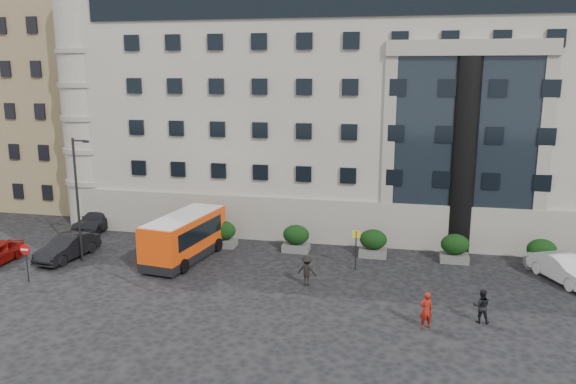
% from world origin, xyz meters
% --- Properties ---
extents(ground, '(120.00, 120.00, 0.00)m').
position_xyz_m(ground, '(0.00, 0.00, 0.00)').
color(ground, black).
rests_on(ground, ground).
extents(civic_building, '(44.00, 24.00, 18.00)m').
position_xyz_m(civic_building, '(6.00, 22.00, 9.00)').
color(civic_building, '#9F998C').
rests_on(civic_building, ground).
extents(entrance_column, '(1.80, 1.80, 13.00)m').
position_xyz_m(entrance_column, '(12.00, 10.30, 6.50)').
color(entrance_column, black).
rests_on(entrance_column, ground).
extents(apartment_near, '(14.00, 14.00, 20.00)m').
position_xyz_m(apartment_near, '(-24.00, 20.00, 10.00)').
color(apartment_near, '#87734F').
rests_on(apartment_near, ground).
extents(apartment_far, '(13.00, 13.00, 22.00)m').
position_xyz_m(apartment_far, '(-27.00, 38.00, 11.00)').
color(apartment_far, '#83684C').
rests_on(apartment_far, ground).
extents(hedge_a, '(1.80, 1.26, 1.84)m').
position_xyz_m(hedge_a, '(-4.00, 7.80, 0.93)').
color(hedge_a, '#595956').
rests_on(hedge_a, ground).
extents(hedge_b, '(1.80, 1.26, 1.84)m').
position_xyz_m(hedge_b, '(1.20, 7.80, 0.93)').
color(hedge_b, '#595956').
rests_on(hedge_b, ground).
extents(hedge_c, '(1.80, 1.26, 1.84)m').
position_xyz_m(hedge_c, '(6.40, 7.80, 0.93)').
color(hedge_c, '#595956').
rests_on(hedge_c, ground).
extents(hedge_d, '(1.80, 1.26, 1.84)m').
position_xyz_m(hedge_d, '(11.60, 7.80, 0.93)').
color(hedge_d, '#595956').
rests_on(hedge_d, ground).
extents(hedge_e, '(1.80, 1.26, 1.84)m').
position_xyz_m(hedge_e, '(16.80, 7.80, 0.93)').
color(hedge_e, '#595956').
rests_on(hedge_e, ground).
extents(street_lamp, '(1.16, 0.18, 8.00)m').
position_xyz_m(street_lamp, '(-11.94, 3.00, 4.37)').
color(street_lamp, '#262628').
rests_on(street_lamp, ground).
extents(bus_stop_sign, '(0.50, 0.08, 2.52)m').
position_xyz_m(bus_stop_sign, '(5.50, 5.00, 1.73)').
color(bus_stop_sign, '#262628').
rests_on(bus_stop_sign, ground).
extents(no_entry_sign, '(0.64, 0.16, 2.32)m').
position_xyz_m(no_entry_sign, '(-13.00, -1.04, 1.65)').
color(no_entry_sign, '#262628').
rests_on(no_entry_sign, ground).
extents(minibus, '(3.45, 7.38, 2.97)m').
position_xyz_m(minibus, '(-5.54, 4.62, 1.64)').
color(minibus, '#F2440B').
rests_on(minibus, ground).
extents(red_truck, '(2.91, 5.09, 2.59)m').
position_xyz_m(red_truck, '(-16.20, 18.36, 1.32)').
color(red_truck, maroon).
rests_on(red_truck, ground).
extents(parked_car_b, '(2.25, 4.95, 1.57)m').
position_xyz_m(parked_car_b, '(-13.14, 3.21, 0.79)').
color(parked_car_b, black).
rests_on(parked_car_b, ground).
extents(parked_car_c, '(2.25, 5.26, 1.51)m').
position_xyz_m(parked_car_c, '(-14.93, 10.04, 0.75)').
color(parked_car_c, black).
rests_on(parked_car_c, ground).
extents(parked_car_d, '(2.88, 5.06, 1.33)m').
position_xyz_m(parked_car_d, '(-11.50, 15.01, 0.67)').
color(parked_car_d, black).
rests_on(parked_car_d, ground).
extents(white_taxi, '(3.55, 4.98, 1.56)m').
position_xyz_m(white_taxi, '(17.60, 5.53, 0.78)').
color(white_taxi, silver).
rests_on(white_taxi, ground).
extents(pedestrian_a, '(0.78, 0.66, 1.83)m').
position_xyz_m(pedestrian_a, '(9.51, -2.36, 0.91)').
color(pedestrian_a, maroon).
rests_on(pedestrian_a, ground).
extents(pedestrian_b, '(0.83, 0.64, 1.70)m').
position_xyz_m(pedestrian_b, '(12.19, -1.17, 0.85)').
color(pedestrian_b, black).
rests_on(pedestrian_b, ground).
extents(pedestrian_c, '(1.22, 0.82, 1.76)m').
position_xyz_m(pedestrian_c, '(3.00, 1.87, 0.88)').
color(pedestrian_c, black).
rests_on(pedestrian_c, ground).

